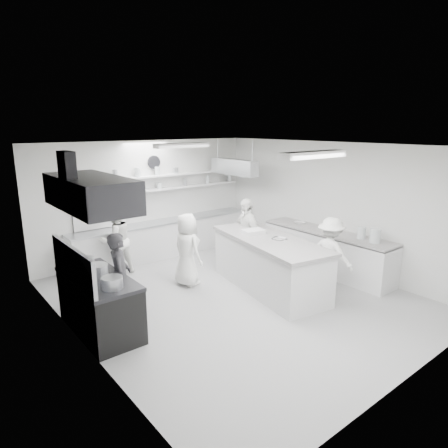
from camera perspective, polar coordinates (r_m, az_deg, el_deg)
floor at (r=8.14m, az=1.49°, el=-10.52°), size 6.00×7.00×0.02m
ceiling at (r=7.41m, az=1.64°, el=11.23°), size 6.00×7.00×0.02m
wall_back at (r=10.49m, az=-10.91°, el=3.49°), size 6.00×0.04×3.00m
wall_front at (r=5.57m, az=25.69°, el=-7.02°), size 6.00×0.04×3.00m
wall_left at (r=6.21m, az=-20.14°, el=-4.39°), size 0.04×7.00×3.00m
wall_right at (r=9.80m, az=15.08°, el=2.53°), size 0.04×7.00×3.00m
stove at (r=7.06m, az=-17.38°, el=-11.09°), size 0.80×1.80×0.90m
exhaust_hood at (r=6.51m, az=-18.60°, el=4.28°), size 0.85×2.00×0.50m
back_counter at (r=10.61m, az=-8.46°, el=-2.06°), size 5.00×0.60×0.92m
shelf_lower at (r=10.68m, az=-7.32°, el=5.17°), size 4.20×0.26×0.04m
shelf_upper at (r=10.63m, az=-7.38°, el=7.03°), size 4.20×0.26×0.04m
pass_through_window at (r=9.96m, az=-17.45°, el=2.24°), size 1.30×0.04×1.00m
wall_clock at (r=10.42m, az=-10.07°, el=8.73°), size 0.32×0.05×0.32m
right_counter at (r=9.67m, az=14.41°, el=-3.90°), size 0.74×3.30×0.94m
pot_rack at (r=10.58m, az=1.45°, el=8.20°), size 0.30×1.60×0.40m
light_fixture_front at (r=6.16m, az=12.69°, el=9.69°), size 1.30×0.25×0.10m
light_fixture_rear at (r=8.87m, az=-6.06°, el=11.16°), size 1.30×0.25×0.10m
prep_island at (r=8.43m, az=6.46°, el=-5.80°), size 1.55×2.99×1.05m
stove_pot at (r=6.84m, az=-17.74°, el=-6.61°), size 0.35×0.35×0.26m
cook_stove at (r=7.25m, az=-14.68°, el=-7.30°), size 0.58×0.68×1.58m
cook_back at (r=9.39m, az=-15.22°, el=-2.26°), size 0.86×0.70×1.64m
cook_island_left at (r=8.53m, az=-5.31°, el=-3.68°), size 0.56×0.81×1.57m
cook_island_right at (r=9.30m, az=3.24°, el=-1.59°), size 0.61×1.08×1.74m
cook_right at (r=8.56m, az=15.00°, el=-4.16°), size 0.68×1.05×1.54m
bowl_island_a at (r=8.24m, az=7.90°, el=-2.22°), size 0.32×0.32×0.07m
bowl_island_b at (r=8.24m, az=8.45°, el=-2.29°), size 0.25×0.25×0.06m
bowl_right at (r=10.16m, az=10.81°, el=0.10°), size 0.33×0.33×0.06m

